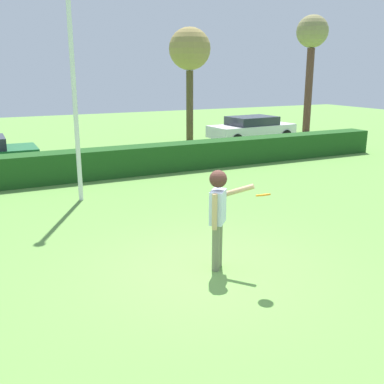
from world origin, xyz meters
name	(u,v)px	position (x,y,z in m)	size (l,w,h in m)	color
ground_plane	(208,270)	(0.00, 0.00, 0.00)	(60.00, 60.00, 0.00)	#649743
person	(218,209)	(0.20, 0.02, 1.10)	(0.83, 0.48, 1.77)	#72765A
frisbee	(263,195)	(0.59, -0.72, 1.48)	(0.24, 0.23, 0.08)	orange
lamppost	(72,67)	(-0.97, 5.45, 3.47)	(0.24, 0.24, 6.31)	silver
hedge_row	(94,164)	(0.00, 7.84, 0.46)	(23.14, 0.90, 0.93)	#1C4B19
parked_car_white	(252,128)	(8.76, 11.93, 0.69)	(4.32, 2.08, 1.25)	white
maple_tree	(190,52)	(6.18, 13.46, 4.23)	(1.95, 1.95, 5.34)	brown
oak_tree	(312,39)	(13.79, 13.93, 5.01)	(1.72, 1.72, 6.29)	brown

